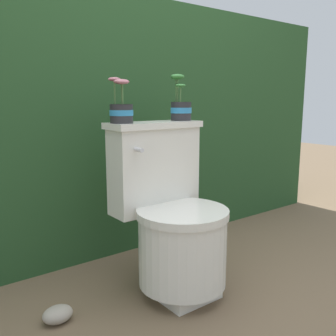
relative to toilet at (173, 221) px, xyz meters
name	(u,v)px	position (x,y,z in m)	size (l,w,h in m)	color
ground_plane	(188,287)	(0.07, -0.04, -0.35)	(12.00, 12.00, 0.00)	brown
hedge_backdrop	(91,124)	(0.07, 0.98, 0.41)	(3.55, 0.90, 1.51)	#234723
toilet	(173,221)	(0.00, 0.00, 0.00)	(0.48, 0.53, 0.81)	silver
potted_plant_left	(121,109)	(-0.18, 0.15, 0.53)	(0.11, 0.11, 0.21)	#262628
potted_plant_midleft	(181,106)	(0.17, 0.16, 0.54)	(0.11, 0.11, 0.23)	#262628
garden_stone	(58,314)	(-0.56, 0.07, -0.31)	(0.13, 0.10, 0.07)	#9E9384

